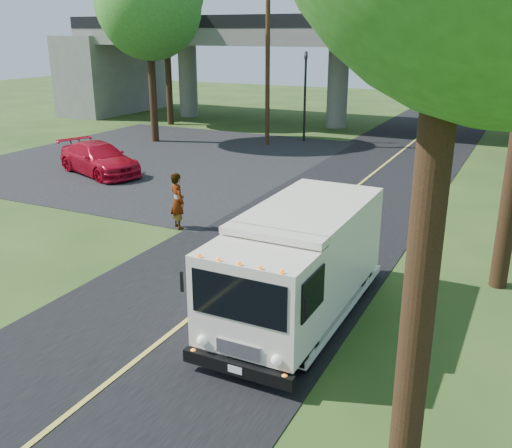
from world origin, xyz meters
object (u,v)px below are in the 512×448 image
Objects in this scene: pedestrian at (178,201)px; traffic_signal at (305,87)px; tree_left_far at (167,13)px; tree_left_lot at (149,1)px; step_van at (299,262)px; red_sedan at (99,159)px; utility_pole at (268,63)px.

traffic_signal is at bearing -49.74° from pedestrian.
tree_left_lot is at bearing -63.43° from tree_left_far.
pedestrian is at bearing -51.73° from tree_left_lot.
step_van is (8.20, -20.91, -1.81)m from traffic_signal.
tree_left_lot is at bearing 133.94° from step_van.
tree_left_lot is (-7.79, -4.16, 4.70)m from traffic_signal.
red_sedan is at bearing -68.60° from tree_left_far.
utility_pole reaches higher than red_sedan.
red_sedan is at bearing 146.91° from step_van.
traffic_signal is at bearing 111.67° from step_van.
utility_pole is at bearing -126.87° from traffic_signal.
pedestrian is at bearing -55.16° from tree_left_far.
step_van reaches higher than red_sedan.
tree_left_far is 30.25m from step_van.
red_sedan is (-13.59, 8.94, -0.67)m from step_van.
tree_left_lot reaches higher than utility_pole.
tree_left_far is 23.66m from pedestrian.
tree_left_lot is at bearing -151.89° from traffic_signal.
tree_left_far reaches higher than pedestrian.
tree_left_lot is at bearing -161.03° from utility_pole.
utility_pole reaches higher than step_van.
traffic_signal is 2.86m from utility_pole.
traffic_signal is 11.75m from tree_left_far.
tree_left_far is 1.62× the size of step_van.
red_sedan is (-5.39, -11.97, -2.48)m from traffic_signal.
step_van is (19.00, -22.74, -6.06)m from tree_left_far.
tree_left_far reaches higher than utility_pole.
pedestrian is (9.99, -12.67, -6.95)m from tree_left_lot.
tree_left_far is at bearing 130.12° from step_van.
utility_pole is 4.74× the size of pedestrian.
tree_left_lot is at bearing 37.22° from red_sedan.
utility_pole is 7.43m from tree_left_lot.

